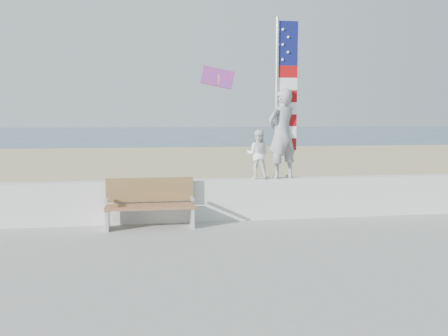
{
  "coord_description": "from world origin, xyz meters",
  "views": [
    {
      "loc": [
        -1.36,
        -8.17,
        2.44
      ],
      "look_at": [
        0.2,
        1.8,
        1.35
      ],
      "focal_mm": 38.0,
      "sensor_mm": 36.0,
      "label": 1
    }
  ],
  "objects": [
    {
      "name": "sand",
      "position": [
        0.0,
        9.0,
        0.04
      ],
      "size": [
        90.0,
        40.0,
        0.08
      ],
      "primitive_type": "cube",
      "color": "tan",
      "rests_on": "ground"
    },
    {
      "name": "child",
      "position": [
        1.0,
        2.0,
        1.62
      ],
      "size": [
        0.64,
        0.58,
        1.08
      ],
      "primitive_type": "imported",
      "rotation": [
        0.0,
        0.0,
        2.74
      ],
      "color": "white",
      "rests_on": "seawall"
    },
    {
      "name": "ground",
      "position": [
        0.0,
        0.0,
        0.0
      ],
      "size": [
        220.0,
        220.0,
        0.0
      ],
      "primitive_type": "plane",
      "color": "#324E64",
      "rests_on": "ground"
    },
    {
      "name": "parafoil_kite",
      "position": [
        0.35,
        3.64,
        3.41
      ],
      "size": [
        0.88,
        0.36,
        0.59
      ],
      "color": "red",
      "rests_on": "ground"
    },
    {
      "name": "bench",
      "position": [
        -1.38,
        1.55,
        0.69
      ],
      "size": [
        1.8,
        0.57,
        1.0
      ],
      "color": "#936140",
      "rests_on": "boardwalk"
    },
    {
      "name": "seawall",
      "position": [
        0.0,
        2.0,
        0.63
      ],
      "size": [
        30.0,
        0.35,
        0.9
      ],
      "primitive_type": "cube",
      "color": "silver",
      "rests_on": "boardwalk"
    },
    {
      "name": "flag",
      "position": [
        1.53,
        2.0,
        2.99
      ],
      "size": [
        0.5,
        0.08,
        3.5
      ],
      "color": "silver",
      "rests_on": "seawall"
    },
    {
      "name": "adult",
      "position": [
        1.54,
        2.0,
        2.07
      ],
      "size": [
        0.84,
        0.7,
        1.98
      ],
      "primitive_type": "imported",
      "rotation": [
        0.0,
        0.0,
        3.5
      ],
      "color": "gray",
      "rests_on": "seawall"
    }
  ]
}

